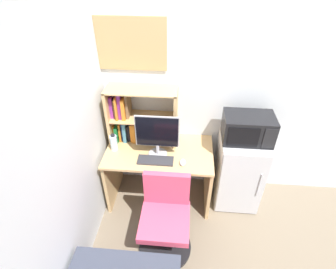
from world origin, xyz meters
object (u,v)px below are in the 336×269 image
at_px(monitor, 157,134).
at_px(wall_corkboard, 131,44).
at_px(hutch_bookshelf, 133,116).
at_px(computer_mouse, 183,162).
at_px(microwave, 248,128).
at_px(desk_chair, 165,221).
at_px(keyboard, 156,160).
at_px(water_bottle, 114,143).
at_px(mini_fridge, 239,171).

height_order(monitor, wall_corkboard, wall_corkboard).
relative_size(hutch_bookshelf, computer_mouse, 7.09).
bearing_deg(hutch_bookshelf, microwave, -6.70).
xyz_separation_m(hutch_bookshelf, desk_chair, (0.44, -0.84, -0.68)).
xyz_separation_m(monitor, computer_mouse, (0.28, -0.12, -0.25)).
height_order(monitor, computer_mouse, monitor).
distance_m(keyboard, water_bottle, 0.51).
xyz_separation_m(computer_mouse, wall_corkboard, (-0.56, 0.51, 1.04)).
xyz_separation_m(hutch_bookshelf, keyboard, (0.29, -0.38, -0.29)).
xyz_separation_m(hutch_bookshelf, computer_mouse, (0.58, -0.39, -0.29)).
distance_m(monitor, desk_chair, 0.87).
relative_size(mini_fridge, desk_chair, 1.06).
height_order(monitor, microwave, monitor).
xyz_separation_m(computer_mouse, water_bottle, (-0.76, 0.17, 0.08)).
xyz_separation_m(keyboard, wall_corkboard, (-0.27, 0.50, 1.05)).
bearing_deg(hutch_bookshelf, water_bottle, -129.83).
distance_m(keyboard, wall_corkboard, 1.19).
bearing_deg(desk_chair, monitor, 103.32).
relative_size(microwave, desk_chair, 0.58).
distance_m(mini_fridge, desk_chair, 1.05).
bearing_deg(keyboard, desk_chair, -72.33).
height_order(computer_mouse, water_bottle, water_bottle).
xyz_separation_m(monitor, desk_chair, (0.14, -0.57, -0.64)).
bearing_deg(desk_chair, computer_mouse, 72.59).
relative_size(keyboard, wall_corkboard, 0.54).
bearing_deg(mini_fridge, computer_mouse, -159.38).
distance_m(computer_mouse, desk_chair, 0.61).
bearing_deg(wall_corkboard, computer_mouse, -42.66).
distance_m(keyboard, desk_chair, 0.62).
xyz_separation_m(water_bottle, microwave, (1.41, 0.08, 0.22)).
bearing_deg(mini_fridge, wall_corkboard, 167.39).
relative_size(hutch_bookshelf, wall_corkboard, 1.08).
relative_size(monitor, computer_mouse, 4.56).
height_order(hutch_bookshelf, water_bottle, hutch_bookshelf).
bearing_deg(desk_chair, microwave, 41.37).
relative_size(monitor, wall_corkboard, 0.70).
relative_size(desk_chair, wall_corkboard, 1.25).
height_order(hutch_bookshelf, computer_mouse, hutch_bookshelf).
bearing_deg(desk_chair, wall_corkboard, 113.45).
bearing_deg(desk_chair, mini_fridge, 41.25).
bearing_deg(keyboard, water_bottle, 161.91).
relative_size(microwave, wall_corkboard, 0.73).
relative_size(water_bottle, wall_corkboard, 0.29).
distance_m(monitor, keyboard, 0.28).
height_order(hutch_bookshelf, wall_corkboard, wall_corkboard).
height_order(desk_chair, wall_corkboard, wall_corkboard).
distance_m(monitor, wall_corkboard, 0.92).
xyz_separation_m(computer_mouse, microwave, (0.65, 0.25, 0.30)).
bearing_deg(wall_corkboard, desk_chair, -66.55).
bearing_deg(mini_fridge, hutch_bookshelf, 173.16).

